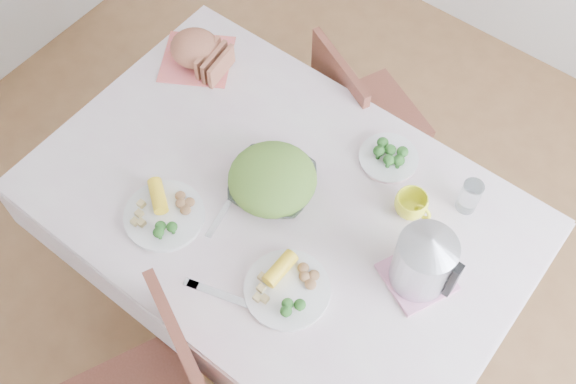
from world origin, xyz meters
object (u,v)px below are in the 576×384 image
Objects in this scene: dinner_plate_left at (164,216)px; electric_kettle at (424,260)px; dinner_plate_right at (287,290)px; chair_far at (372,108)px; dining_table at (280,257)px; salad_bowl at (273,185)px; yellow_mug at (411,205)px.

dinner_plate_left is 0.78m from electric_kettle.
electric_kettle is at bearing 43.97° from dinner_plate_right.
chair_far reaches higher than dinner_plate_right.
salad_bowl is at bearing 150.26° from dining_table.
chair_far reaches higher than yellow_mug.
electric_kettle is at bearing -51.69° from yellow_mug.
yellow_mug reaches higher than dining_table.
electric_kettle is (0.56, -0.65, 0.42)m from chair_far.
chair_far is at bearing 80.70° from dinner_plate_left.
electric_kettle is (0.71, 0.30, 0.11)m from dinner_plate_left.
salad_bowl is 1.10× the size of electric_kettle.
dinner_plate_right reaches higher than dining_table.
dinner_plate_left is at bearing -140.62° from yellow_mug.
dinner_plate_left is at bearing -125.58° from salad_bowl.
yellow_mug is (0.42, -0.48, 0.34)m from chair_far.
yellow_mug is at bearing 72.96° from dinner_plate_right.
chair_far is 3.53× the size of electric_kettle.
salad_bowl is at bearing 135.30° from dinner_plate_right.
dining_table is at bearing 121.51° from chair_far.
yellow_mug is at bearing 137.53° from electric_kettle.
chair_far is 8.04× the size of yellow_mug.
dining_table is 1.71× the size of chair_far.
chair_far is at bearing 107.43° from dinner_plate_right.
electric_kettle is (0.51, 0.02, 0.09)m from salad_bowl.
salad_bowl is 2.50× the size of yellow_mug.
dinner_plate_right is at bearing -44.70° from salad_bowl.
dinner_plate_right is at bearing 131.85° from chair_far.
dining_table is at bearing -146.65° from yellow_mug.
yellow_mug reaches higher than salad_bowl.
chair_far is 1.01m from dinner_plate_left.
dinner_plate_right is 0.46m from yellow_mug.
dining_table is 5.69× the size of dinner_plate_left.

